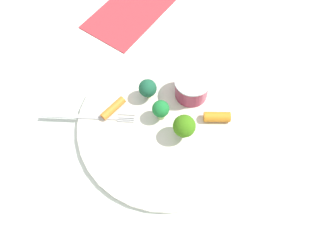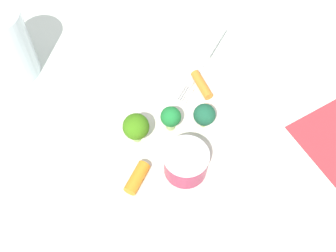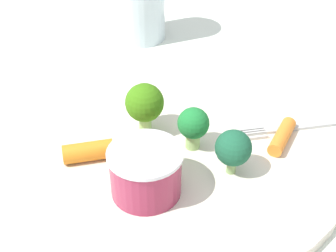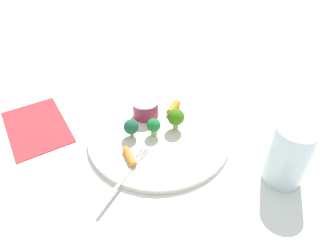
% 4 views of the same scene
% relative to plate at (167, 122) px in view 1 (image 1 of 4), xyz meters
% --- Properties ---
extents(ground_plane, '(2.40, 2.40, 0.00)m').
position_rel_plate_xyz_m(ground_plane, '(0.00, 0.00, -0.01)').
color(ground_plane, silver).
extents(plate, '(0.30, 0.30, 0.01)m').
position_rel_plate_xyz_m(plate, '(0.00, 0.00, 0.00)').
color(plate, silver).
rests_on(plate, ground_plane).
extents(sauce_cup, '(0.06, 0.06, 0.04)m').
position_rel_plate_xyz_m(sauce_cup, '(0.06, -0.03, 0.03)').
color(sauce_cup, '#962A48').
rests_on(sauce_cup, plate).
extents(broccoli_floret_0, '(0.03, 0.03, 0.04)m').
position_rel_plate_xyz_m(broccoli_floret_0, '(0.04, 0.04, 0.03)').
color(broccoli_floret_0, '#89AB65').
rests_on(broccoli_floret_0, plate).
extents(broccoli_floret_1, '(0.04, 0.04, 0.05)m').
position_rel_plate_xyz_m(broccoli_floret_1, '(-0.02, -0.03, 0.04)').
color(broccoli_floret_1, '#9AC66A').
rests_on(broccoli_floret_1, plate).
extents(broccoli_floret_2, '(0.03, 0.03, 0.04)m').
position_rel_plate_xyz_m(broccoli_floret_2, '(0.01, 0.01, 0.03)').
color(broccoli_floret_2, '#97BE6D').
rests_on(broccoli_floret_2, plate).
extents(carrot_stick_0, '(0.05, 0.04, 0.01)m').
position_rel_plate_xyz_m(carrot_stick_0, '(0.01, 0.09, 0.01)').
color(carrot_stick_0, orange).
rests_on(carrot_stick_0, plate).
extents(carrot_stick_1, '(0.02, 0.05, 0.02)m').
position_rel_plate_xyz_m(carrot_stick_1, '(0.02, -0.08, 0.01)').
color(carrot_stick_1, orange).
rests_on(carrot_stick_1, plate).
extents(fork, '(0.03, 0.16, 0.00)m').
position_rel_plate_xyz_m(fork, '(-0.02, 0.13, 0.01)').
color(fork, '#B5B6B5').
rests_on(fork, plate).
extents(napkin, '(0.22, 0.19, 0.00)m').
position_rel_plate_xyz_m(napkin, '(0.25, 0.12, -0.00)').
color(napkin, '#BC333A').
rests_on(napkin, ground_plane).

